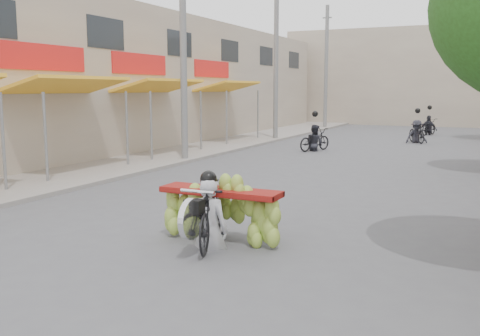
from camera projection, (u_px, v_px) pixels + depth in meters
name	position (u px, v px, depth m)	size (l,w,h in m)	color
ground	(56.00, 306.00, 6.53)	(120.00, 120.00, 0.00)	#525256
sidewalk_left	(189.00, 149.00, 22.89)	(4.00, 60.00, 0.12)	gray
shophouse_row_left	(79.00, 80.00, 23.65)	(9.77, 40.00, 6.00)	tan
far_building	(426.00, 77.00, 40.01)	(20.00, 6.00, 7.00)	tan
utility_pole_mid	(183.00, 49.00, 18.95)	(0.60, 0.24, 8.00)	slate
utility_pole_far	(276.00, 61.00, 27.00)	(0.60, 0.24, 8.00)	slate
utility_pole_back	(326.00, 67.00, 35.06)	(0.60, 0.24, 8.00)	slate
banana_motorbike	(214.00, 203.00, 8.99)	(2.20, 1.95, 2.20)	black
bg_motorbike_a	(315.00, 134.00, 22.76)	(1.25, 1.82, 1.95)	black
bg_motorbike_b	(417.00, 126.00, 26.05)	(1.34, 1.77, 1.95)	black
bg_motorbike_c	(429.00, 121.00, 30.60)	(1.08, 1.76, 1.95)	black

